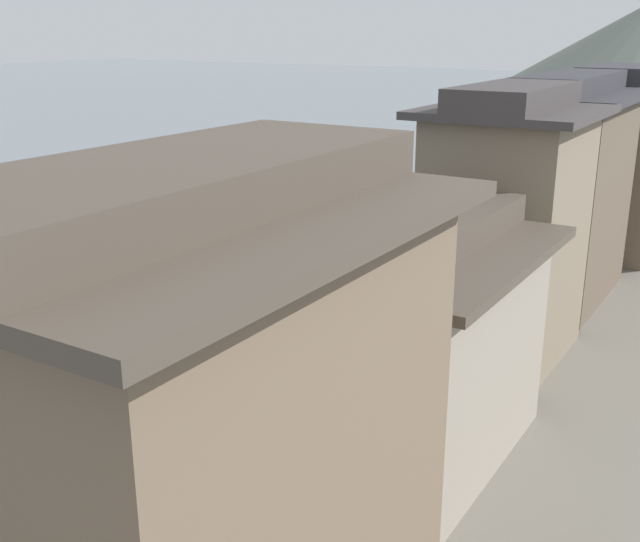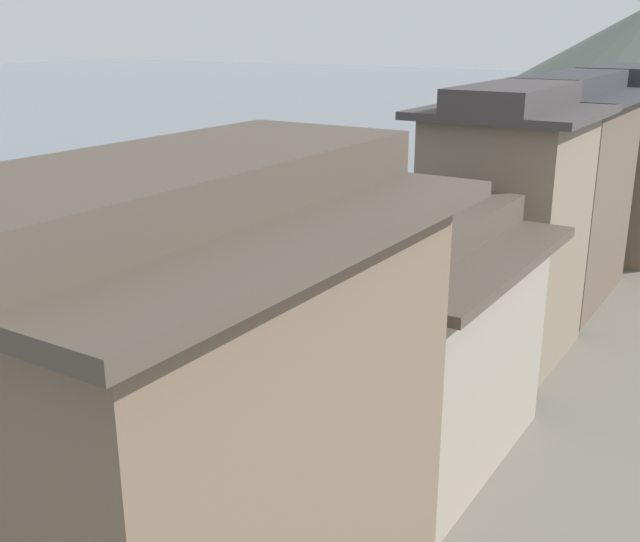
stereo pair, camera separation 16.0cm
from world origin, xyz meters
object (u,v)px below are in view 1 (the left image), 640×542
boat_midriver_upstream (505,173)px  house_waterfront_tall (505,225)px  house_waterfront_narrow (560,190)px  boat_moored_second (512,225)px  house_waterfront_end (628,170)px  boat_midriver_drifting (574,188)px  boat_moored_nearest (573,165)px  boat_moored_far (341,227)px  boat_moored_third (262,297)px  house_waterfront_second (411,340)px  house_waterfront_far (610,162)px  house_waterfront_nearest (194,447)px

boat_midriver_upstream → house_waterfront_tall: size_ratio=0.66×
house_waterfront_narrow → boat_moored_second: bearing=115.5°
house_waterfront_end → boat_midriver_drifting: bearing=116.2°
boat_moored_nearest → boat_moored_far: 28.18m
boat_moored_nearest → boat_moored_far: bearing=-101.6°
boat_moored_third → boat_moored_far: size_ratio=0.93×
house_waterfront_second → house_waterfront_narrow: 14.13m
boat_moored_third → house_waterfront_tall: 11.58m
boat_moored_far → house_waterfront_second: 24.15m
boat_moored_nearest → boat_midriver_upstream: boat_moored_nearest is taller
boat_moored_second → boat_midriver_drifting: 13.14m
house_waterfront_second → house_waterfront_far: 21.70m
boat_moored_far → house_waterfront_far: (13.55, 1.96, 4.58)m
boat_moored_second → house_waterfront_far: 8.14m
house_waterfront_far → house_waterfront_end: size_ratio=1.42×
boat_moored_third → house_waterfront_second: (10.76, -8.31, 3.43)m
house_waterfront_narrow → house_waterfront_far: same height
boat_moored_second → house_waterfront_second: bearing=-77.4°
boat_moored_second → boat_moored_far: bearing=-144.8°
boat_moored_nearest → boat_moored_second: bearing=-84.1°
boat_moored_far → boat_moored_third: bearing=-76.1°
boat_moored_far → boat_midriver_drifting: bearing=66.8°
boat_midriver_drifting → house_waterfront_far: (5.53, -16.77, 4.75)m
boat_moored_third → boat_moored_far: boat_moored_far is taller
boat_moored_nearest → boat_moored_third: (-2.83, -39.00, -0.12)m
boat_midriver_upstream → house_waterfront_end: house_waterfront_end is taller
boat_moored_nearest → house_waterfront_far: 27.23m
boat_midriver_drifting → boat_midriver_upstream: 6.92m
house_waterfront_second → house_waterfront_end: 27.55m
house_waterfront_far → house_waterfront_second: bearing=-89.9°
house_waterfront_second → house_waterfront_end: size_ratio=1.25×
house_waterfront_end → house_waterfront_nearest: bearing=-89.2°
boat_moored_far → boat_midriver_upstream: size_ratio=0.78×
house_waterfront_nearest → house_waterfront_end: (-0.47, 35.88, -1.28)m
boat_midriver_drifting → house_waterfront_nearest: house_waterfront_nearest is taller
boat_moored_third → boat_midriver_upstream: bearing=91.6°
boat_moored_second → house_waterfront_tall: house_waterfront_tall is taller
boat_moored_far → house_waterfront_second: (13.58, -19.70, 3.27)m
boat_moored_nearest → house_waterfront_second: bearing=-80.5°
house_waterfront_nearest → house_waterfront_narrow: same height
boat_moored_third → boat_moored_nearest: bearing=85.9°
boat_moored_second → boat_moored_far: boat_moored_far is taller
boat_moored_far → house_waterfront_second: size_ratio=0.58×
house_waterfront_nearest → house_waterfront_tall: 15.70m
house_waterfront_second → boat_moored_nearest: bearing=99.5°
house_waterfront_far → house_waterfront_tall: bearing=-90.9°
boat_moored_third → house_waterfront_narrow: (10.46, 5.75, 4.73)m
boat_moored_far → house_waterfront_tall: house_waterfront_tall is taller
boat_midriver_upstream → house_waterfront_far: house_waterfront_far is taller
boat_moored_third → house_waterfront_nearest: size_ratio=0.48×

